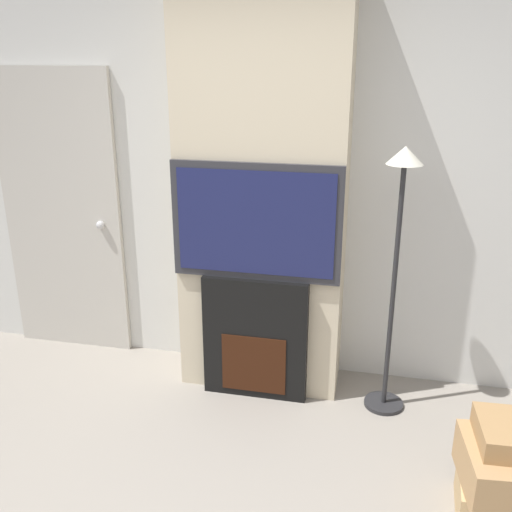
# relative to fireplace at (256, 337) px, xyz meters

# --- Properties ---
(wall_back) EXTENTS (6.00, 0.06, 2.70)m
(wall_back) POSITION_rel_fireplace_xyz_m (0.00, 0.43, 0.95)
(wall_back) COLOR silver
(wall_back) RESTS_ON ground_plane
(chimney_breast) EXTENTS (1.04, 0.40, 2.70)m
(chimney_breast) POSITION_rel_fireplace_xyz_m (0.00, 0.20, 0.95)
(chimney_breast) COLOR beige
(chimney_breast) RESTS_ON ground_plane
(fireplace) EXTENTS (0.67, 0.15, 0.81)m
(fireplace) POSITION_rel_fireplace_xyz_m (0.00, 0.00, 0.00)
(fireplace) COLOR black
(fireplace) RESTS_ON ground_plane
(television) EXTENTS (1.03, 0.07, 0.72)m
(television) POSITION_rel_fireplace_xyz_m (0.00, -0.00, 0.77)
(television) COLOR #2D2D33
(television) RESTS_ON fireplace
(floor_lamp) EXTENTS (0.25, 0.25, 1.65)m
(floor_lamp) POSITION_rel_fireplace_xyz_m (0.83, 0.02, 0.70)
(floor_lamp) COLOR #262628
(floor_lamp) RESTS_ON ground_plane
(entry_door) EXTENTS (0.90, 0.09, 2.05)m
(entry_door) POSITION_rel_fireplace_xyz_m (-1.51, 0.37, 0.62)
(entry_door) COLOR #BCB7AD
(entry_door) RESTS_ON ground_plane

